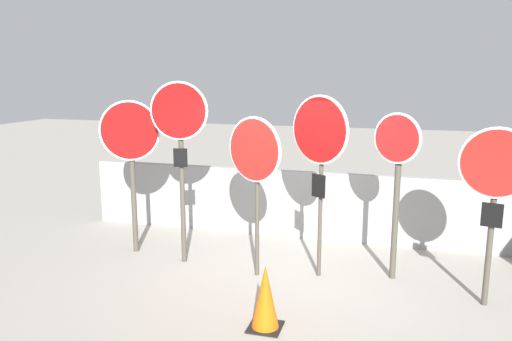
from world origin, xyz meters
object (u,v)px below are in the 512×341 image
object	(u,v)px
stop_sign_0	(131,146)
stop_sign_3	(320,142)
stop_sign_2	(255,159)
stop_sign_4	(397,167)
traffic_cone_0	(265,297)
stop_sign_1	(180,133)
stop_sign_5	(495,181)

from	to	relation	value
stop_sign_0	stop_sign_3	xyz separation A→B (m)	(2.98, -0.18, 0.19)
stop_sign_2	stop_sign_3	distance (m)	0.91
stop_sign_0	stop_sign_2	bearing A→B (deg)	-29.68
stop_sign_0	stop_sign_2	size ratio (longest dim) A/B	1.07
stop_sign_3	stop_sign_4	xyz separation A→B (m)	(1.03, 0.20, -0.32)
stop_sign_0	traffic_cone_0	distance (m)	3.48
stop_sign_2	stop_sign_0	bearing A→B (deg)	-166.38
stop_sign_1	stop_sign_4	distance (m)	3.11
stop_sign_3	stop_sign_4	world-z (taller)	stop_sign_3
stop_sign_2	stop_sign_4	bearing A→B (deg)	36.88
stop_sign_1	stop_sign_3	xyz separation A→B (m)	(2.05, 0.03, -0.06)
stop_sign_2	traffic_cone_0	xyz separation A→B (m)	(0.52, -1.40, -1.33)
stop_sign_1	stop_sign_3	world-z (taller)	stop_sign_1
stop_sign_0	stop_sign_5	xyz separation A→B (m)	(5.14, -0.53, -0.13)
stop_sign_1	traffic_cone_0	world-z (taller)	stop_sign_1
stop_sign_0	stop_sign_1	xyz separation A→B (m)	(0.94, -0.20, 0.25)
stop_sign_2	stop_sign_3	bearing A→B (deg)	38.84
stop_sign_3	stop_sign_1	bearing A→B (deg)	-149.35
stop_sign_0	traffic_cone_0	size ratio (longest dim) A/B	3.23
stop_sign_4	traffic_cone_0	bearing A→B (deg)	-98.84
traffic_cone_0	stop_sign_5	bearing A→B (deg)	26.91
stop_sign_1	stop_sign_4	world-z (taller)	stop_sign_1
stop_sign_3	stop_sign_4	size ratio (longest dim) A/B	1.10
stop_sign_1	stop_sign_5	xyz separation A→B (m)	(4.21, -0.33, -0.39)
stop_sign_2	traffic_cone_0	bearing A→B (deg)	-45.28
stop_sign_5	traffic_cone_0	size ratio (longest dim) A/B	2.96
stop_sign_0	stop_sign_4	bearing A→B (deg)	-18.74
stop_sign_4	stop_sign_2	bearing A→B (deg)	-139.49
stop_sign_3	stop_sign_4	distance (m)	1.09
stop_sign_4	traffic_cone_0	size ratio (longest dim) A/B	3.09
stop_sign_0	stop_sign_2	distance (m)	2.17
stop_sign_0	stop_sign_3	world-z (taller)	stop_sign_3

